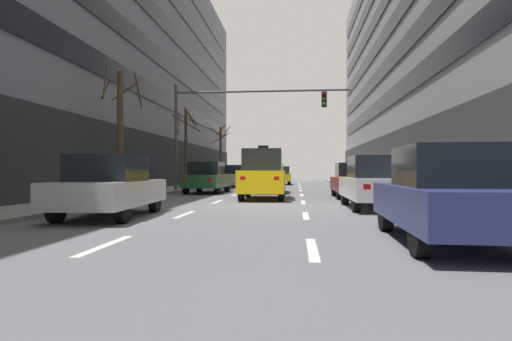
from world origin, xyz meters
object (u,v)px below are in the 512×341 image
at_px(taxi_driving_6, 263,174).
at_px(traffic_signal_0, 231,115).
at_px(street_tree_0, 120,130).
at_px(car_parked_2, 354,181).
at_px(taxi_driving_3, 250,175).
at_px(car_driving_4, 269,179).
at_px(car_parked_1, 376,183).
at_px(car_driving_0, 207,178).
at_px(car_parked_0, 449,196).
at_px(street_tree_2, 221,152).
at_px(car_driving_1, 110,187).
at_px(taxi_driving_2, 280,176).
at_px(street_tree_1, 186,144).
at_px(car_driving_5, 236,176).

height_order(taxi_driving_6, traffic_signal_0, traffic_signal_0).
bearing_deg(street_tree_0, car_parked_2, 11.43).
bearing_deg(taxi_driving_3, traffic_signal_0, -86.98).
height_order(car_driving_4, car_parked_1, car_parked_1).
height_order(car_driving_0, car_parked_2, car_driving_0).
xyz_separation_m(car_parked_1, traffic_signal_0, (-6.29, 9.78, 3.57)).
bearing_deg(car_parked_0, street_tree_2, 106.34).
xyz_separation_m(car_parked_0, car_parked_2, (0.00, 12.23, -0.03)).
bearing_deg(traffic_signal_0, car_driving_1, -95.17).
relative_size(taxi_driving_2, street_tree_1, 0.82).
bearing_deg(car_parked_0, car_driving_0, 115.41).
xyz_separation_m(car_driving_4, street_tree_2, (-6.01, 18.13, 2.29)).
distance_m(taxi_driving_6, street_tree_0, 6.45).
distance_m(taxi_driving_3, traffic_signal_0, 19.48).
xyz_separation_m(taxi_driving_3, taxi_driving_6, (3.28, -24.63, 0.25)).
relative_size(taxi_driving_3, street_tree_0, 0.75).
bearing_deg(car_driving_1, car_driving_4, 75.47).
bearing_deg(car_driving_5, traffic_signal_0, -83.41).
distance_m(car_driving_5, street_tree_1, 5.87).
height_order(car_driving_0, traffic_signal_0, traffic_signal_0).
distance_m(car_driving_1, car_driving_4, 13.46).
bearing_deg(street_tree_1, traffic_signal_0, -49.97).
bearing_deg(traffic_signal_0, taxi_driving_6, -67.59).
xyz_separation_m(car_driving_1, car_parked_0, (7.48, -3.36, 0.00)).
relative_size(car_driving_0, car_parked_0, 1.04).
relative_size(taxi_driving_3, street_tree_2, 0.77).
relative_size(street_tree_0, street_tree_2, 1.02).
height_order(car_parked_0, street_tree_1, street_tree_1).
relative_size(car_driving_5, car_parked_2, 1.07).
distance_m(car_driving_1, street_tree_1, 18.01).
relative_size(car_parked_1, street_tree_1, 0.85).
xyz_separation_m(car_driving_1, taxi_driving_2, (3.44, 27.29, -0.01)).
relative_size(taxi_driving_6, car_parked_1, 0.97).
bearing_deg(car_driving_0, car_driving_1, -89.92).
bearing_deg(street_tree_1, street_tree_2, 90.03).
xyz_separation_m(taxi_driving_3, car_parked_1, (7.31, -28.91, 0.03)).
height_order(car_driving_4, street_tree_2, street_tree_2).
distance_m(car_driving_0, car_parked_0, 17.48).
xyz_separation_m(car_driving_4, car_parked_0, (4.10, -16.39, 0.03)).
bearing_deg(street_tree_2, taxi_driving_6, -75.47).
xyz_separation_m(car_parked_2, street_tree_2, (-10.12, 22.29, 2.30)).
bearing_deg(car_driving_4, car_driving_0, -169.95).
distance_m(car_parked_2, traffic_signal_0, 8.42).
bearing_deg(car_driving_5, car_driving_0, -90.81).
height_order(car_driving_1, traffic_signal_0, traffic_signal_0).
height_order(car_driving_4, car_parked_0, car_parked_0).
relative_size(taxi_driving_3, car_parked_2, 1.04).
bearing_deg(traffic_signal_0, taxi_driving_3, 93.02).
distance_m(taxi_driving_2, taxi_driving_6, 19.67).
bearing_deg(street_tree_1, car_parked_2, -41.05).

